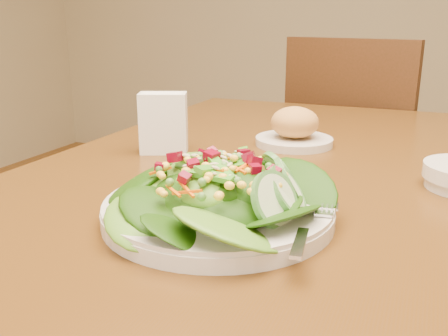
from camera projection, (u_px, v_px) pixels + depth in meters
The scene contains 5 objects.
dining_table at pixel (289, 229), 0.86m from camera, with size 0.90×1.40×0.75m.
chair_far at pixel (357, 171), 1.70m from camera, with size 0.52×0.53×0.94m.
salad_plate at pixel (225, 197), 0.63m from camera, with size 0.30×0.30×0.09m.
bread_plate at pixel (294, 130), 1.01m from camera, with size 0.16×0.16×0.08m.
napkin_holder at pixel (163, 121), 0.95m from camera, with size 0.10×0.08×0.12m.
Camera 1 is at (0.20, -0.78, 1.00)m, focal length 40.00 mm.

